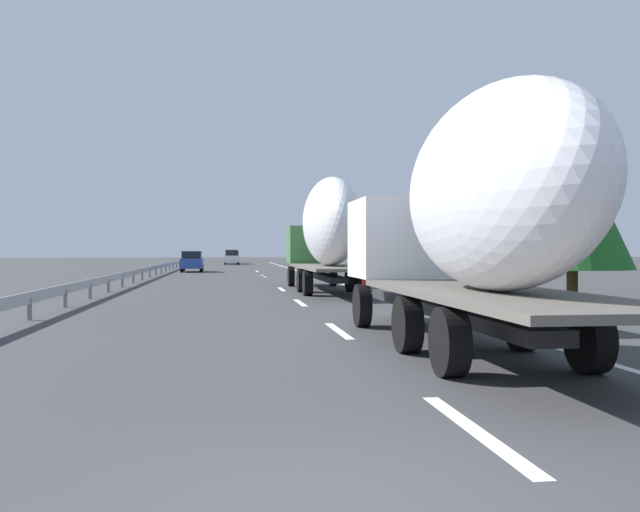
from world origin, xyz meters
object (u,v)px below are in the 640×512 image
Objects in this scene: truck_lead at (327,230)px; car_white_van at (232,258)px; car_blue_sedan at (192,261)px; road_sign at (324,248)px; car_black_suv at (232,257)px; truck_trailing at (471,212)px.

truck_lead is 58.66m from car_white_van.
road_sign is (-6.34, -10.47, 1.13)m from car_blue_sedan.
road_sign reaches higher than car_blue_sedan.
car_white_van is (58.51, 3.82, -1.85)m from truck_lead.
road_sign reaches higher than car_black_suv.
car_blue_sedan is (29.51, 7.37, -1.86)m from truck_lead.
car_blue_sedan is at bearing 173.03° from car_white_van.
car_black_suv is 1.05× the size of car_white_van.
road_sign is (-35.34, -6.92, 1.13)m from car_white_van.
car_black_suv reaches higher than car_white_van.
truck_trailing is 2.60× the size of car_black_suv.
truck_trailing is 76.87m from car_white_van.
car_black_suv reaches higher than car_blue_sedan.
road_sign is at bearing -7.62° from truck_lead.
truck_lead is at bearing 0.00° from truck_trailing.
car_blue_sedan is (-37.94, 3.56, -0.04)m from car_black_suv.
truck_trailing is 2.79× the size of car_blue_sedan.
truck_lead reaches higher than car_black_suv.
road_sign is (41.42, -3.10, -0.53)m from truck_trailing.
truck_trailing is 48.35m from car_blue_sedan.
car_white_van is at bearing 3.74° from truck_lead.
car_black_suv is (85.70, 3.81, -1.61)m from truck_trailing.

